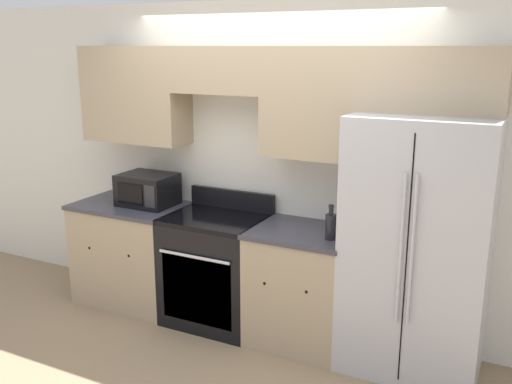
{
  "coord_description": "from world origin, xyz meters",
  "views": [
    {
      "loc": [
        1.91,
        -3.47,
        2.25
      ],
      "look_at": [
        0.0,
        0.31,
        1.16
      ],
      "focal_mm": 40.0,
      "sensor_mm": 36.0,
      "label": 1
    }
  ],
  "objects": [
    {
      "name": "ground_plane",
      "position": [
        0.0,
        0.0,
        0.0
      ],
      "size": [
        12.0,
        12.0,
        0.0
      ],
      "primitive_type": "plane",
      "color": "#937A5B"
    },
    {
      "name": "wall_back",
      "position": [
        0.02,
        0.58,
        1.52
      ],
      "size": [
        8.0,
        0.39,
        2.6
      ],
      "color": "silver",
      "rests_on": "ground_plane"
    },
    {
      "name": "oven_range",
      "position": [
        -0.37,
        0.31,
        0.46
      ],
      "size": [
        0.79,
        0.65,
        1.07
      ],
      "color": "black",
      "rests_on": "ground_plane"
    },
    {
      "name": "lower_cabinets_left",
      "position": [
        -1.23,
        0.31,
        0.46
      ],
      "size": [
        0.97,
        0.64,
        0.91
      ],
      "color": "tan",
      "rests_on": "ground_plane"
    },
    {
      "name": "refrigerator",
      "position": [
        1.23,
        0.35,
        0.91
      ],
      "size": [
        0.95,
        0.73,
        1.81
      ],
      "color": "#B7B7BC",
      "rests_on": "ground_plane"
    },
    {
      "name": "lower_cabinets_right",
      "position": [
        0.39,
        0.31,
        0.46
      ],
      "size": [
        0.75,
        0.64,
        0.91
      ],
      "color": "tan",
      "rests_on": "ground_plane"
    },
    {
      "name": "microwave",
      "position": [
        -1.07,
        0.36,
        1.05
      ],
      "size": [
        0.46,
        0.37,
        0.27
      ],
      "color": "black",
      "rests_on": "lower_cabinets_left"
    },
    {
      "name": "bottle",
      "position": [
        0.64,
        0.21,
        1.01
      ],
      "size": [
        0.08,
        0.08,
        0.25
      ],
      "color": "black",
      "rests_on": "lower_cabinets_right"
    }
  ]
}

